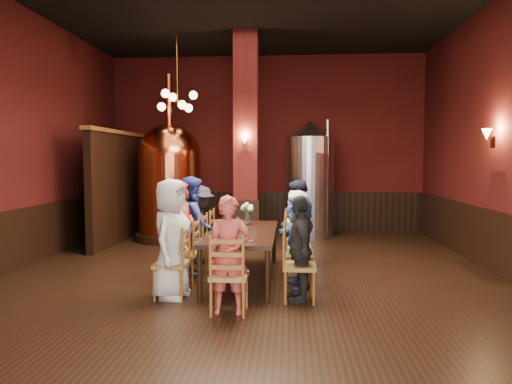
# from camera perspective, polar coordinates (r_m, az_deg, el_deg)

# --- Properties ---
(room) EXTENTS (10.00, 10.02, 4.50)m
(room) POSITION_cam_1_polar(r_m,az_deg,el_deg) (6.91, -0.96, 7.47)
(room) COLOR black
(room) RESTS_ON ground
(wainscot_back) EXTENTS (7.90, 0.08, 1.00)m
(wainscot_back) POSITION_cam_1_polar(r_m,az_deg,el_deg) (11.92, 1.22, -2.37)
(wainscot_back) COLOR black
(wainscot_back) RESTS_ON ground
(wainscot_left) EXTENTS (0.08, 9.90, 1.00)m
(wainscot_left) POSITION_cam_1_polar(r_m,az_deg,el_deg) (8.37, -29.20, -5.66)
(wainscot_left) COLOR black
(wainscot_left) RESTS_ON ground
(column) EXTENTS (0.58, 0.58, 4.50)m
(column) POSITION_cam_1_polar(r_m,az_deg,el_deg) (9.72, -1.22, 6.49)
(column) COLOR #47110F
(column) RESTS_ON ground
(partition) EXTENTS (0.22, 3.50, 2.40)m
(partition) POSITION_cam_1_polar(r_m,az_deg,el_deg) (10.79, -16.52, 0.51)
(partition) COLOR black
(partition) RESTS_ON ground
(pendant_cluster) EXTENTS (0.90, 0.90, 1.70)m
(pendant_cluster) POSITION_cam_1_polar(r_m,az_deg,el_deg) (10.15, -9.80, 11.15)
(pendant_cluster) COLOR #A57226
(pendant_cluster) RESTS_ON room
(sconce_wall) EXTENTS (0.20, 0.20, 0.36)m
(sconce_wall) POSITION_cam_1_polar(r_m,az_deg,el_deg) (8.35, 27.51, 6.09)
(sconce_wall) COLOR black
(sconce_wall) RESTS_ON room
(sconce_column) EXTENTS (0.20, 0.20, 0.36)m
(sconce_column) POSITION_cam_1_polar(r_m,az_deg,el_deg) (9.42, -1.40, 6.26)
(sconce_column) COLOR black
(sconce_column) RESTS_ON column
(dining_table) EXTENTS (1.00, 2.40, 0.75)m
(dining_table) POSITION_cam_1_polar(r_m,az_deg,el_deg) (7.01, -1.68, -5.39)
(dining_table) COLOR black
(dining_table) RESTS_ON ground
(chair_0) EXTENTS (0.46, 0.46, 0.92)m
(chair_0) POSITION_cam_1_polar(r_m,az_deg,el_deg) (6.24, -10.54, -8.78)
(chair_0) COLOR brown
(chair_0) RESTS_ON ground
(person_0) EXTENTS (0.60, 0.83, 1.59)m
(person_0) POSITION_cam_1_polar(r_m,az_deg,el_deg) (6.18, -10.58, -5.75)
(person_0) COLOR silver
(person_0) RESTS_ON ground
(chair_1) EXTENTS (0.46, 0.46, 0.92)m
(chair_1) POSITION_cam_1_polar(r_m,az_deg,el_deg) (6.88, -9.10, -7.56)
(chair_1) COLOR brown
(chair_1) RESTS_ON ground
(person_1) EXTENTS (0.44, 0.60, 1.52)m
(person_1) POSITION_cam_1_polar(r_m,az_deg,el_deg) (6.82, -9.13, -5.07)
(person_1) COLOR maroon
(person_1) RESTS_ON ground
(chair_2) EXTENTS (0.46, 0.46, 0.92)m
(chair_2) POSITION_cam_1_polar(r_m,az_deg,el_deg) (7.51, -7.92, -6.56)
(chair_2) COLOR brown
(chair_2) RESTS_ON ground
(person_2) EXTENTS (0.63, 0.85, 1.58)m
(person_2) POSITION_cam_1_polar(r_m,az_deg,el_deg) (7.45, -7.94, -4.08)
(person_2) COLOR navy
(person_2) RESTS_ON ground
(chair_3) EXTENTS (0.46, 0.46, 0.92)m
(chair_3) POSITION_cam_1_polar(r_m,az_deg,el_deg) (8.15, -6.92, -5.70)
(chair_3) COLOR brown
(chair_3) RESTS_ON ground
(person_3) EXTENTS (0.67, 0.97, 1.38)m
(person_3) POSITION_cam_1_polar(r_m,az_deg,el_deg) (8.12, -6.93, -4.09)
(person_3) COLOR black
(person_3) RESTS_ON ground
(chair_4) EXTENTS (0.46, 0.46, 0.92)m
(chair_4) POSITION_cam_1_polar(r_m,az_deg,el_deg) (6.04, 5.45, -9.16)
(chair_4) COLOR brown
(chair_4) RESTS_ON ground
(person_4) EXTENTS (0.45, 0.85, 1.38)m
(person_4) POSITION_cam_1_polar(r_m,az_deg,el_deg) (5.99, 5.47, -7.03)
(person_4) COLOR black
(person_4) RESTS_ON ground
(chair_5) EXTENTS (0.46, 0.46, 0.92)m
(chair_5) POSITION_cam_1_polar(r_m,az_deg,el_deg) (6.69, 5.34, -7.85)
(chair_5) COLOR brown
(chair_5) RESTS_ON ground
(person_5) EXTENTS (0.64, 1.29, 1.33)m
(person_5) POSITION_cam_1_polar(r_m,az_deg,el_deg) (6.65, 5.36, -6.10)
(person_5) COLOR #33529B
(person_5) RESTS_ON ground
(chair_6) EXTENTS (0.46, 0.46, 0.92)m
(chair_6) POSITION_cam_1_polar(r_m,az_deg,el_deg) (7.34, 5.25, -6.78)
(chair_6) COLOR brown
(chair_6) RESTS_ON ground
(person_6) EXTENTS (0.56, 0.74, 1.36)m
(person_6) POSITION_cam_1_polar(r_m,az_deg,el_deg) (7.30, 5.27, -5.09)
(person_6) COLOR beige
(person_6) RESTS_ON ground
(chair_7) EXTENTS (0.46, 0.46, 0.92)m
(chair_7) POSITION_cam_1_polar(r_m,az_deg,el_deg) (8.00, 5.18, -5.88)
(chair_7) COLOR brown
(chair_7) RESTS_ON ground
(person_7) EXTENTS (0.43, 0.76, 1.50)m
(person_7) POSITION_cam_1_polar(r_m,az_deg,el_deg) (7.95, 5.19, -3.83)
(person_7) COLOR #1B1E36
(person_7) RESTS_ON ground
(chair_8) EXTENTS (0.46, 0.46, 0.92)m
(chair_8) POSITION_cam_1_polar(r_m,az_deg,el_deg) (5.55, -3.39, -10.33)
(chair_8) COLOR brown
(chair_8) RESTS_ON ground
(person_8) EXTENTS (0.53, 0.35, 1.42)m
(person_8) POSITION_cam_1_polar(r_m,az_deg,el_deg) (5.50, -3.40, -7.83)
(person_8) COLOR #AC3F39
(person_8) RESTS_ON ground
(copper_kettle) EXTENTS (1.61, 1.61, 3.75)m
(copper_kettle) POSITION_cam_1_polar(r_m,az_deg,el_deg) (10.59, -10.72, 1.45)
(copper_kettle) COLOR black
(copper_kettle) RESTS_ON ground
(steel_vessel) EXTENTS (1.20, 1.20, 2.75)m
(steel_vessel) POSITION_cam_1_polar(r_m,az_deg,el_deg) (10.91, 6.74, 1.60)
(steel_vessel) COLOR #B2B2B7
(steel_vessel) RESTS_ON ground
(rose_vase) EXTENTS (0.22, 0.22, 0.37)m
(rose_vase) POSITION_cam_1_polar(r_m,az_deg,el_deg) (7.67, -1.10, -2.26)
(rose_vase) COLOR white
(rose_vase) RESTS_ON dining_table
(wine_glass_0) EXTENTS (0.07, 0.07, 0.17)m
(wine_glass_0) POSITION_cam_1_polar(r_m,az_deg,el_deg) (7.35, -3.99, -3.79)
(wine_glass_0) COLOR white
(wine_glass_0) RESTS_ON dining_table
(wine_glass_1) EXTENTS (0.07, 0.07, 0.17)m
(wine_glass_1) POSITION_cam_1_polar(r_m,az_deg,el_deg) (6.66, -4.47, -4.62)
(wine_glass_1) COLOR white
(wine_glass_1) RESTS_ON dining_table
(wine_glass_2) EXTENTS (0.07, 0.07, 0.17)m
(wine_glass_2) POSITION_cam_1_polar(r_m,az_deg,el_deg) (7.35, -2.31, -3.79)
(wine_glass_2) COLOR white
(wine_glass_2) RESTS_ON dining_table
(wine_glass_3) EXTENTS (0.07, 0.07, 0.17)m
(wine_glass_3) POSITION_cam_1_polar(r_m,az_deg,el_deg) (6.18, -5.28, -5.31)
(wine_glass_3) COLOR white
(wine_glass_3) RESTS_ON dining_table
(wine_glass_4) EXTENTS (0.07, 0.07, 0.17)m
(wine_glass_4) POSITION_cam_1_polar(r_m,az_deg,el_deg) (6.42, -4.45, -4.95)
(wine_glass_4) COLOR white
(wine_glass_4) RESTS_ON dining_table
(wine_glass_5) EXTENTS (0.07, 0.07, 0.17)m
(wine_glass_5) POSITION_cam_1_polar(r_m,az_deg,el_deg) (6.79, -3.89, -4.45)
(wine_glass_5) COLOR white
(wine_glass_5) RESTS_ON dining_table
(wine_glass_6) EXTENTS (0.07, 0.07, 0.17)m
(wine_glass_6) POSITION_cam_1_polar(r_m,az_deg,el_deg) (7.25, -3.41, -3.90)
(wine_glass_6) COLOR white
(wine_glass_6) RESTS_ON dining_table
(wine_glass_7) EXTENTS (0.07, 0.07, 0.17)m
(wine_glass_7) POSITION_cam_1_polar(r_m,az_deg,el_deg) (6.12, -0.66, -5.38)
(wine_glass_7) COLOR white
(wine_glass_7) RESTS_ON dining_table
(wine_glass_8) EXTENTS (0.07, 0.07, 0.17)m
(wine_glass_8) POSITION_cam_1_polar(r_m,az_deg,el_deg) (6.89, -2.20, -4.32)
(wine_glass_8) COLOR white
(wine_glass_8) RESTS_ON dining_table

